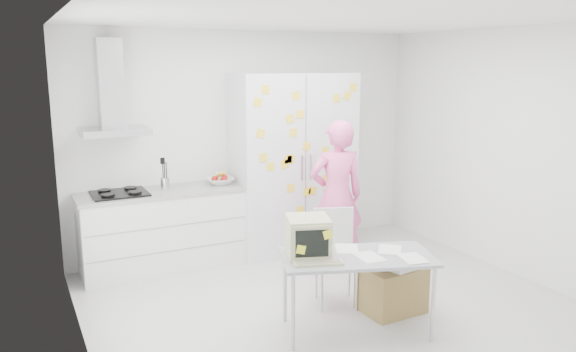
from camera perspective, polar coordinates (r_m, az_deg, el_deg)
name	(u,v)px	position (r m, az deg, el deg)	size (l,w,h in m)	color
floor	(330,305)	(5.65, 4.32, -12.93)	(4.50, 4.00, 0.02)	silver
walls	(297,157)	(5.86, 0.88, 1.92)	(4.52, 4.01, 2.70)	white
ceiling	(335,19)	(5.17, 4.78, 15.63)	(4.50, 4.00, 0.02)	white
counter_run	(163,229)	(6.54, -12.60, -5.25)	(1.84, 0.63, 1.28)	white
range_hood	(111,97)	(6.33, -17.49, 7.65)	(0.70, 0.48, 1.01)	silver
tall_cabinet	(293,163)	(6.94, 0.51, 1.32)	(1.50, 0.68, 2.20)	silver
person	(336,196)	(6.28, 4.95, -2.08)	(0.62, 0.41, 1.71)	pink
desk	(326,246)	(4.84, 3.91, -7.11)	(1.44, 1.04, 1.03)	#979AA1
chair	(335,250)	(5.54, 4.80, -7.54)	(0.54, 0.54, 0.92)	silver
cardboard_box	(392,288)	(5.50, 10.48, -11.09)	(0.57, 0.47, 0.48)	olive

